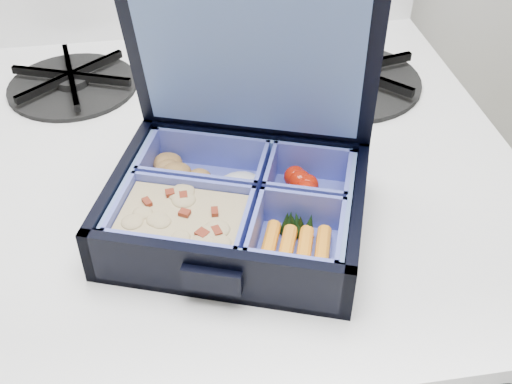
{
  "coord_description": "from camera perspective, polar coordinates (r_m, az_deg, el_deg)",
  "views": [
    {
      "loc": [
        -0.53,
        1.06,
        1.42
      ],
      "look_at": [
        -0.46,
        1.51,
        1.03
      ],
      "focal_mm": 45.0,
      "sensor_mm": 36.0,
      "label": 1
    }
  ],
  "objects": [
    {
      "name": "fork",
      "position": [
        0.72,
        1.73,
        4.94
      ],
      "size": [
        0.11,
        0.15,
        0.01
      ],
      "primitive_type": null,
      "rotation": [
        0.0,
        0.0,
        -0.56
      ],
      "color": "#A1A3B7",
      "rests_on": "stove"
    },
    {
      "name": "burner_grate_rear",
      "position": [
        0.84,
        -16.05,
        9.45
      ],
      "size": [
        0.21,
        0.21,
        0.02
      ],
      "primitive_type": "cylinder",
      "rotation": [
        0.0,
        0.0,
        -0.37
      ],
      "color": "black",
      "rests_on": "stove"
    },
    {
      "name": "bento_box",
      "position": [
        0.59,
        -1.76,
        -1.37
      ],
      "size": [
        0.28,
        0.25,
        0.05
      ],
      "primitive_type": null,
      "rotation": [
        0.0,
        0.0,
        -0.35
      ],
      "color": "black",
      "rests_on": "stove"
    },
    {
      "name": "burner_grate",
      "position": [
        0.83,
        7.98,
        10.41
      ],
      "size": [
        0.23,
        0.23,
        0.03
      ],
      "primitive_type": "cylinder",
      "rotation": [
        0.0,
        0.0,
        0.23
      ],
      "color": "black",
      "rests_on": "stove"
    }
  ]
}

